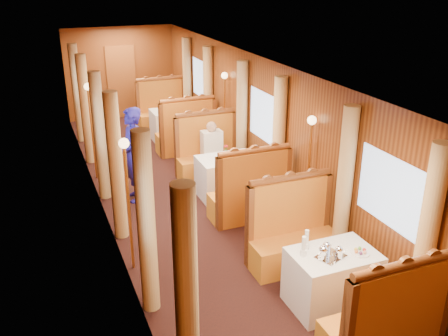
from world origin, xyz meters
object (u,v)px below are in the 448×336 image
table_near (332,279)px  banquette_near_aft (292,237)px  passenger (212,145)px  tea_tray (331,257)px  banquette_mid_fwd (250,196)px  banquette_near_fwd (385,326)px  banquette_far_fwd (186,135)px  rose_vase_mid (226,149)px  teapot_left (323,255)px  fruit_plate (360,252)px  teapot_right (339,254)px  banquette_mid_aft (208,156)px  rose_vase_far (173,103)px  teapot_back (326,249)px  table_mid (227,177)px  steward (133,155)px  banquette_far_aft (163,112)px  table_far (174,125)px

table_near → banquette_near_aft: bearing=90.0°
banquette_near_aft → passenger: bearing=90.0°
table_near → tea_tray: (-0.10, -0.07, 0.38)m
banquette_mid_fwd → banquette_near_fwd: bearing=-90.0°
banquette_far_fwd → rose_vase_mid: bearing=-90.5°
banquette_mid_fwd → rose_vase_mid: (-0.02, 1.01, 0.50)m
teapot_left → passenger: passenger is taller
banquette_near_fwd → banquette_far_fwd: same height
banquette_mid_fwd → fruit_plate: 2.65m
teapot_right → fruit_plate: size_ratio=0.68×
banquette_mid_aft → rose_vase_far: size_ratio=3.72×
banquette_mid_aft → passenger: bearing=-90.0°
teapot_back → passenger: passenger is taller
table_mid → fruit_plate: (0.29, -3.62, 0.39)m
rose_vase_mid → banquette_mid_aft: bearing=88.9°
banquette_near_fwd → teapot_back: bearing=95.6°
banquette_far_fwd → passenger: banquette_far_fwd is taller
banquette_near_aft → steward: size_ratio=0.77×
banquette_near_aft → steward: bearing=118.8°
banquette_far_fwd → rose_vase_far: 1.10m
banquette_far_fwd → fruit_plate: 6.12m
table_near → tea_tray: size_ratio=3.09×
banquette_far_fwd → banquette_mid_aft: bearing=-90.0°
teapot_right → banquette_far_aft: bearing=98.4°
banquette_far_fwd → teapot_right: 6.12m
banquette_mid_aft → banquette_near_fwd: bearing=-90.0°
tea_tray → teapot_back: teapot_back is taller
banquette_near_fwd → passenger: bearing=90.0°
tea_tray → steward: steward is taller
tea_tray → banquette_far_fwd: bearing=89.1°
table_mid → steward: (-1.63, 0.48, 0.49)m
banquette_far_aft → teapot_back: banquette_far_aft is taller
banquette_near_fwd → table_mid: banquette_near_fwd is taller
banquette_mid_fwd → steward: size_ratio=0.77×
banquette_near_aft → rose_vase_mid: bearing=90.5°
passenger → tea_tray: bearing=-91.3°
rose_vase_mid → teapot_right: bearing=-90.1°
banquette_far_aft → table_near: bearing=-90.0°
table_mid → banquette_far_aft: banquette_far_aft is taller
banquette_far_fwd → table_mid: bearing=-90.0°
rose_vase_far → teapot_right: bearing=-90.2°
teapot_back → rose_vase_far: bearing=76.0°
fruit_plate → teapot_left: bearing=175.0°
table_mid → teapot_right: size_ratio=6.61×
table_mid → tea_tray: 3.59m
teapot_back → rose_vase_far: (0.10, 6.94, 0.12)m
steward → rose_vase_far: bearing=155.3°
banquette_near_fwd → table_far: (0.00, 8.01, -0.05)m
banquette_mid_fwd → teapot_right: size_ratio=8.44×
banquette_far_fwd → rose_vase_far: banquette_far_fwd is taller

